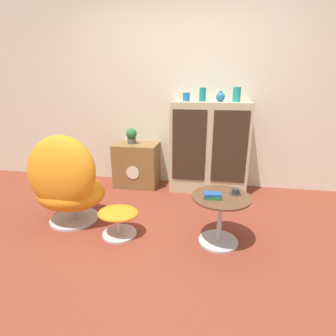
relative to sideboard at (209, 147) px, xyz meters
The scene contains 14 objects.
ground_plane 1.61m from the sideboard, 105.07° to the right, with size 12.00×12.00×0.00m, color brown.
wall_back 0.83m from the sideboard, 147.89° to the left, with size 6.40×0.06×2.60m.
sideboard is the anchor object (origin of this frame).
tv_console 1.06m from the sideboard, behind, with size 0.60×0.45×0.62m.
egg_chair 1.86m from the sideboard, 139.86° to the right, with size 0.72×0.66×0.99m.
ottoman 1.61m from the sideboard, 121.78° to the right, with size 0.40×0.34×0.28m.
coffee_table 1.33m from the sideboard, 83.52° to the right, with size 0.53×0.53×0.48m.
vase_leftmost 0.73m from the sideboard, behind, with size 0.09×0.09×0.11m.
vase_inner_left 0.70m from the sideboard, behind, with size 0.08×0.08×0.17m.
vase_inner_right 0.67m from the sideboard, ahead, with size 0.11×0.11×0.13m.
vase_rightmost 0.76m from the sideboard, ahead, with size 0.10×0.10×0.18m.
potted_plant 1.09m from the sideboard, behind, with size 0.15×0.15×0.22m.
teacup 1.25m from the sideboard, 77.28° to the right, with size 0.11×0.11×0.05m.
book_stack 1.35m from the sideboard, 87.12° to the right, with size 0.15×0.09×0.05m.
Camera 1 is at (0.43, -2.04, 1.45)m, focal length 28.00 mm.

